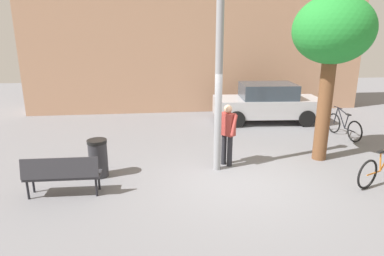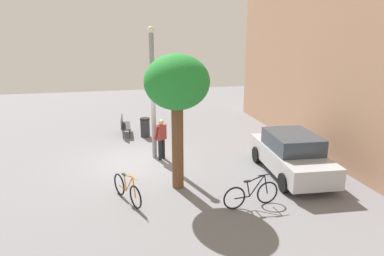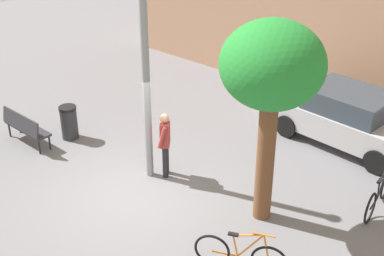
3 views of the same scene
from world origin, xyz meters
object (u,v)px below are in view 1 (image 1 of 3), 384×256
person_by_lamppost (227,131)px  bicycle_orange (382,168)px  park_bench (62,173)px  parked_car_silver (267,103)px  trash_bin (98,158)px  plaza_tree (333,34)px  lamppost (219,62)px  bicycle_black (344,126)px

person_by_lamppost → bicycle_orange: 3.78m
person_by_lamppost → park_bench: person_by_lamppost is taller
person_by_lamppost → parked_car_silver: 5.08m
parked_car_silver → trash_bin: 7.56m
person_by_lamppost → plaza_tree: 3.68m
lamppost → person_by_lamppost: size_ratio=3.14×
lamppost → bicycle_black: size_ratio=2.91×
lamppost → trash_bin: (-3.01, -0.10, -2.31)m
bicycle_orange → parked_car_silver: (-0.81, 5.90, 0.39)m
park_bench → plaza_tree: size_ratio=0.36×
bicycle_black → bicycle_orange: same height
bicycle_black → bicycle_orange: bearing=-107.7°
park_bench → bicycle_orange: size_ratio=0.96×
lamppost → trash_bin: lamppost is taller
person_by_lamppost → trash_bin: size_ratio=1.75×
person_by_lamppost → trash_bin: person_by_lamppost is taller
bicycle_orange → trash_bin: (-6.71, 1.19, 0.10)m
lamppost → park_bench: size_ratio=3.27×
person_by_lamppost → bicycle_black: bearing=24.2°
park_bench → parked_car_silver: parked_car_silver is taller
bicycle_black → trash_bin: bearing=-163.0°
parked_car_silver → lamppost: bearing=-122.1°
plaza_tree → bicycle_orange: size_ratio=2.63×
person_by_lamppost → bicycle_orange: person_by_lamppost is taller
bicycle_orange → plaza_tree: bearing=111.4°
lamppost → bicycle_orange: (3.71, -1.29, -2.40)m
bicycle_orange → trash_bin: bicycle_orange is taller
person_by_lamppost → parked_car_silver: bearing=59.3°
park_bench → trash_bin: (0.61, 1.00, -0.07)m
bicycle_orange → trash_bin: bearing=169.9°
trash_bin → parked_car_silver: bearing=38.6°
parked_car_silver → bicycle_orange: bearing=-82.2°
park_bench → bicycle_black: bicycle_black is taller
person_by_lamppost → park_bench: bearing=-161.1°
bicycle_black → plaza_tree: bearing=-134.0°
plaza_tree → bicycle_black: size_ratio=2.45×
park_bench → bicycle_orange: (7.32, -0.19, -0.16)m
bicycle_black → parked_car_silver: 3.06m
lamppost → plaza_tree: (3.04, 0.42, 0.64)m
park_bench → bicycle_black: 9.12m
lamppost → park_bench: (-3.62, -1.10, -2.24)m
person_by_lamppost → bicycle_orange: (3.40, -1.54, -0.58)m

